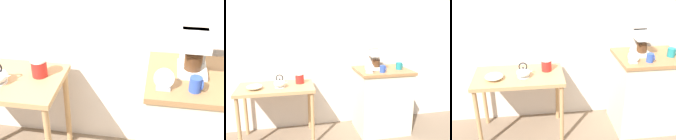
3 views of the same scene
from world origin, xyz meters
The scene contains 5 objects.
kitchen_counter centered at (0.77, 0.04, 0.45)m, with size 0.72×0.58×0.89m.
canister_enamel centered at (-0.35, 0.13, 0.81)m, with size 0.11×0.11×0.13m.
coffee_maker centered at (0.69, 0.12, 1.03)m, with size 0.18×0.22×0.26m.
mug_blue centered at (0.70, -0.12, 0.94)m, with size 0.08×0.07×0.09m.
table_clock centered at (0.52, -0.13, 0.95)m, with size 0.12×0.06×0.13m.
Camera 1 is at (0.49, -1.81, 2.00)m, focal length 54.28 mm.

